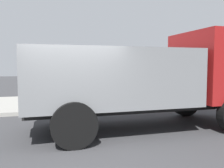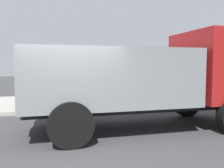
{
  "view_description": "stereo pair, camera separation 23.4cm",
  "coord_description": "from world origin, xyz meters",
  "px_view_note": "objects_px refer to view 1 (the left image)",
  "views": [
    {
      "loc": [
        -0.63,
        -5.73,
        1.94
      ],
      "look_at": [
        1.62,
        2.42,
        1.28
      ],
      "focal_mm": 38.73,
      "sensor_mm": 36.0,
      "label": 1
    },
    {
      "loc": [
        -0.41,
        -5.79,
        1.94
      ],
      "look_at": [
        1.62,
        2.42,
        1.28
      ],
      "focal_mm": 38.73,
      "sensor_mm": 36.0,
      "label": 2
    }
  ],
  "objects_px": {
    "loose_tire": "(71,94)",
    "stop_sign": "(117,70)",
    "fire_hydrant": "(68,95)",
    "dump_truck_gray": "(150,76)"
  },
  "relations": [
    {
      "from": "dump_truck_gray",
      "to": "fire_hydrant",
      "type": "bearing_deg",
      "value": 119.85
    },
    {
      "from": "dump_truck_gray",
      "to": "stop_sign",
      "type": "bearing_deg",
      "value": 89.07
    },
    {
      "from": "fire_hydrant",
      "to": "stop_sign",
      "type": "distance_m",
      "value": 2.46
    },
    {
      "from": "loose_tire",
      "to": "stop_sign",
      "type": "xyz_separation_m",
      "value": [
        2.11,
        0.24,
        0.99
      ]
    },
    {
      "from": "fire_hydrant",
      "to": "stop_sign",
      "type": "xyz_separation_m",
      "value": [
        2.2,
        -0.06,
        1.09
      ]
    },
    {
      "from": "loose_tire",
      "to": "stop_sign",
      "type": "distance_m",
      "value": 2.34
    },
    {
      "from": "fire_hydrant",
      "to": "dump_truck_gray",
      "type": "height_order",
      "value": "dump_truck_gray"
    },
    {
      "from": "stop_sign",
      "to": "fire_hydrant",
      "type": "bearing_deg",
      "value": 178.43
    },
    {
      "from": "fire_hydrant",
      "to": "loose_tire",
      "type": "bearing_deg",
      "value": -72.63
    },
    {
      "from": "fire_hydrant",
      "to": "dump_truck_gray",
      "type": "distance_m",
      "value": 4.41
    }
  ]
}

